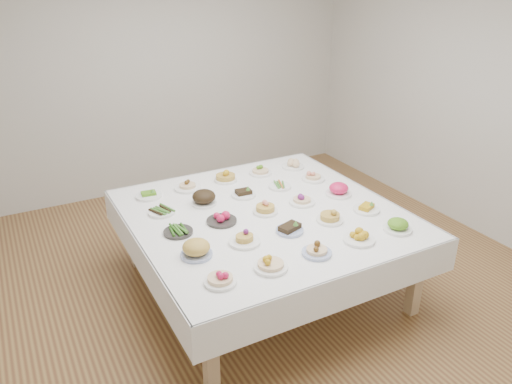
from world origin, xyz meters
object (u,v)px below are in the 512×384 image
dish_0 (220,276)px  dish_24 (293,164)px  display_table (264,219)px  dish_12 (265,207)px

dish_0 → dish_24: bearing=45.1°
dish_0 → display_table: bearing=45.3°
dish_0 → dish_12: bearing=44.8°
dish_0 → dish_12: size_ratio=1.03×
display_table → dish_0: (-0.76, -0.77, 0.12)m
display_table → dish_24: size_ratio=9.76×
display_table → dish_12: (0.00, -0.01, 0.12)m
display_table → dish_0: size_ratio=10.14×
dish_24 → dish_0: bearing=-134.9°
dish_12 → dish_24: dish_12 is taller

